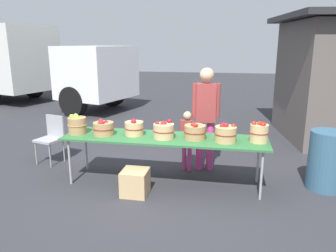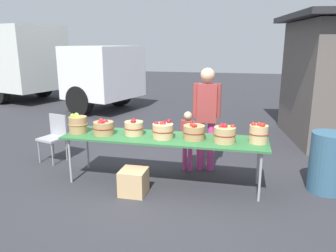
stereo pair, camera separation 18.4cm
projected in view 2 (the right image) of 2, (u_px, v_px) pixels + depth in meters
ground_plane at (164, 183)px, 5.15m from camera, size 40.00×40.00×0.00m
market_table at (164, 139)px, 4.97m from camera, size 3.10×0.76×0.75m
apple_basket_green_0 at (78, 124)px, 5.19m from camera, size 0.30×0.30×0.32m
apple_basket_red_0 at (103, 128)px, 5.09m from camera, size 0.33×0.33×0.25m
apple_basket_red_1 at (134, 127)px, 5.07m from camera, size 0.31×0.31×0.27m
apple_basket_red_2 at (163, 130)px, 4.89m from camera, size 0.33×0.33×0.28m
apple_basket_red_3 at (194, 132)px, 4.83m from camera, size 0.34×0.34×0.26m
apple_basket_red_4 at (225, 134)px, 4.68m from camera, size 0.33×0.33×0.28m
apple_basket_red_5 at (259, 133)px, 4.65m from camera, size 0.28×0.28×0.31m
vendor_adult at (207, 111)px, 5.44m from camera, size 0.46×0.26×1.75m
child_customer at (188, 136)px, 5.50m from camera, size 0.26×0.19×1.04m
box_truck at (28, 61)px, 12.02m from camera, size 7.99×4.32×2.75m
folding_chair at (54, 134)px, 6.02m from camera, size 0.49×0.49×0.86m
trash_barrel at (328, 162)px, 4.77m from camera, size 0.53×0.53×0.89m
produce_crate at (134, 182)px, 4.73m from camera, size 0.37×0.37×0.37m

